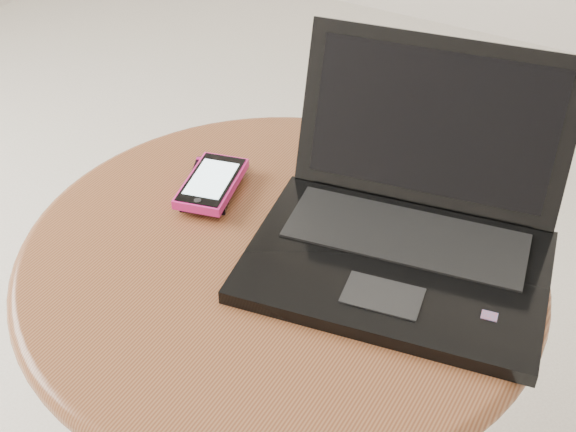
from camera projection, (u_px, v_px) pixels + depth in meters
The scene contains 4 objects.
table at pixel (280, 312), 1.04m from camera, with size 0.68×0.68×0.54m.
laptop at pixel (407, 223), 0.94m from camera, with size 0.41×0.38×0.23m.
phone_black at pixel (211, 184), 1.07m from camera, with size 0.11×0.14×0.01m.
phone_pink at pixel (212, 183), 1.05m from camera, with size 0.10×0.14×0.02m.
Camera 1 is at (0.41, -0.61, 1.17)m, focal length 46.95 mm.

